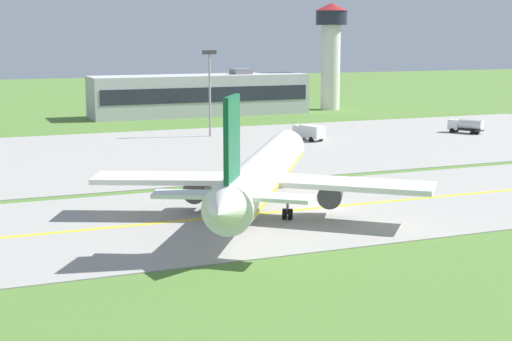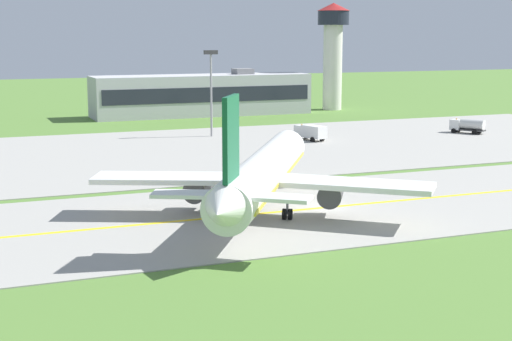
% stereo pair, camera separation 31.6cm
% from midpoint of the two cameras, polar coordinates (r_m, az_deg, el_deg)
% --- Properties ---
extents(ground_plane, '(500.00, 500.00, 0.00)m').
position_cam_midpoint_polar(ground_plane, '(77.36, 5.00, -2.83)').
color(ground_plane, '#517A33').
extents(taxiway_strip, '(240.00, 28.00, 0.10)m').
position_cam_midpoint_polar(taxiway_strip, '(77.35, 5.00, -2.80)').
color(taxiway_strip, '#9E9B93').
rests_on(taxiway_strip, ground).
extents(apron_pad, '(140.00, 52.00, 0.10)m').
position_cam_midpoint_polar(apron_pad, '(119.03, 0.07, 1.77)').
color(apron_pad, '#9E9B93').
rests_on(apron_pad, ground).
extents(taxiway_centreline, '(220.00, 0.60, 0.01)m').
position_cam_midpoint_polar(taxiway_centreline, '(77.34, 5.00, -2.76)').
color(taxiway_centreline, yellow).
rests_on(taxiway_centreline, taxiway_strip).
extents(airplane_lead, '(29.50, 35.37, 12.70)m').
position_cam_midpoint_polar(airplane_lead, '(73.32, 0.40, -0.22)').
color(airplane_lead, white).
rests_on(airplane_lead, ground).
extents(service_truck_baggage, '(3.67, 6.33, 2.60)m').
position_cam_midpoint_polar(service_truck_baggage, '(126.39, 3.91, 2.91)').
color(service_truck_baggage, silver).
rests_on(service_truck_baggage, ground).
extents(service_truck_fuel, '(4.82, 6.21, 2.65)m').
position_cam_midpoint_polar(service_truck_fuel, '(140.33, 15.30, 3.29)').
color(service_truck_fuel, silver).
rests_on(service_truck_fuel, ground).
extents(terminal_building, '(47.45, 10.76, 9.94)m').
position_cam_midpoint_polar(terminal_building, '(167.09, -4.22, 5.63)').
color(terminal_building, '#B2B2B7').
rests_on(terminal_building, ground).
extents(control_tower, '(7.60, 7.60, 24.49)m').
position_cam_midpoint_polar(control_tower, '(179.99, 5.56, 9.27)').
color(control_tower, silver).
rests_on(control_tower, ground).
extents(apron_light_mast, '(2.40, 0.50, 14.70)m').
position_cam_midpoint_polar(apron_light_mast, '(130.68, -3.54, 6.58)').
color(apron_light_mast, gray).
rests_on(apron_light_mast, ground).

